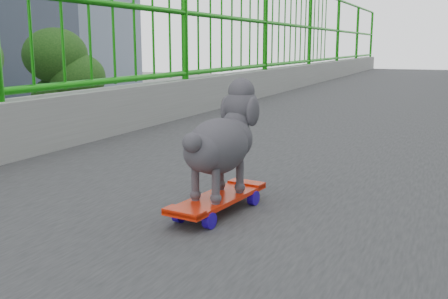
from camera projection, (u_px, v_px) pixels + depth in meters
railing at (257, 138)px, 2.12m from camera, size 3.00×24.00×1.42m
skateboard at (218, 200)px, 1.84m from camera, size 0.20×0.48×0.06m
poodle at (222, 140)px, 1.82m from camera, size 0.22×0.44×0.37m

